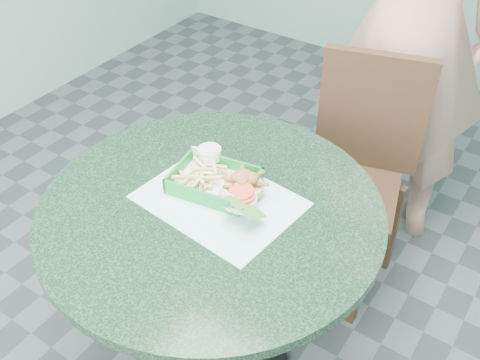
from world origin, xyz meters
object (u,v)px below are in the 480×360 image
Objects in this scene: cafe_table at (213,255)px; food_basket at (214,189)px; sauce_ramekin at (215,158)px; crab_sandwich at (241,189)px; dining_chair at (355,162)px.

food_basket is (-0.04, 0.07, 0.19)m from cafe_table.
sauce_ramekin is at bearing 121.82° from cafe_table.
food_basket is at bearing -174.43° from crab_sandwich.
dining_chair is (0.13, 0.70, -0.05)m from cafe_table.
cafe_table is at bearing -122.82° from crab_sandwich.
dining_chair is 0.69m from crab_sandwich.
dining_chair is at bearing 68.08° from sauce_ramekin.
crab_sandwich reaches higher than sauce_ramekin.
dining_chair is at bearing 82.34° from crab_sandwich.
dining_chair is 0.66m from sauce_ramekin.
crab_sandwich is 0.16m from sauce_ramekin.
cafe_table is at bearing -60.97° from food_basket.
crab_sandwich reaches higher than cafe_table.
sauce_ramekin reaches higher than cafe_table.
crab_sandwich is (-0.08, -0.63, 0.27)m from dining_chair.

